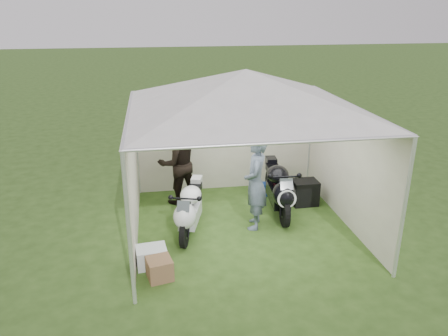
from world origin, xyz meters
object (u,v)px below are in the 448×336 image
at_px(motorcycle_white, 190,208).
at_px(person_blue_jacket, 256,183).
at_px(canopy_tent, 245,94).
at_px(equipment_box, 305,192).
at_px(crate_1, 160,269).
at_px(motorcycle_black, 279,188).
at_px(person_dark_jacket, 178,163).
at_px(paddock_stand, 270,189).
at_px(crate_0, 152,256).

relative_size(motorcycle_white, person_blue_jacket, 0.97).
xyz_separation_m(canopy_tent, equipment_box, (1.50, 0.79, -2.31)).
distance_m(motorcycle_white, crate_1, 1.56).
bearing_deg(motorcycle_white, person_blue_jacket, 17.18).
distance_m(motorcycle_black, person_blue_jacket, 0.87).
distance_m(person_blue_jacket, equipment_box, 1.65).
bearing_deg(person_dark_jacket, canopy_tent, 114.07).
bearing_deg(person_blue_jacket, person_dark_jacket, -120.28).
relative_size(canopy_tent, paddock_stand, 15.31).
relative_size(canopy_tent, crate_0, 11.69).
xyz_separation_m(paddock_stand, equipment_box, (0.60, -0.59, 0.13)).
bearing_deg(person_blue_jacket, motorcycle_black, 144.40).
bearing_deg(motorcycle_white, crate_0, -109.75).
bearing_deg(crate_1, motorcycle_white, 66.73).
relative_size(motorcycle_white, equipment_box, 3.31).
distance_m(canopy_tent, person_dark_jacket, 2.44).
bearing_deg(canopy_tent, equipment_box, 27.66).
bearing_deg(motorcycle_black, crate_0, -144.68).
height_order(paddock_stand, crate_1, crate_1).
distance_m(person_blue_jacket, crate_1, 2.45).
xyz_separation_m(motorcycle_black, person_blue_jacket, (-0.61, -0.50, 0.35)).
xyz_separation_m(crate_0, crate_1, (0.12, -0.38, 0.01)).
relative_size(paddock_stand, person_dark_jacket, 0.21).
bearing_deg(crate_0, person_blue_jacket, 28.04).
xyz_separation_m(paddock_stand, crate_0, (-2.65, -2.46, 0.02)).
height_order(motorcycle_white, person_blue_jacket, person_blue_jacket).
distance_m(canopy_tent, equipment_box, 2.87).
relative_size(equipment_box, crate_1, 1.43).
xyz_separation_m(canopy_tent, person_dark_jacket, (-1.14, 1.34, -1.69)).
relative_size(canopy_tent, person_blue_jacket, 3.13).
bearing_deg(equipment_box, paddock_stand, 135.48).
distance_m(person_dark_jacket, person_blue_jacket, 1.93).
distance_m(paddock_stand, person_blue_jacket, 1.74).
xyz_separation_m(motorcycle_black, crate_1, (-2.46, -1.94, -0.38)).
distance_m(canopy_tent, paddock_stand, 2.94).
bearing_deg(motorcycle_white, equipment_box, 34.30).
relative_size(motorcycle_white, paddock_stand, 4.75).
bearing_deg(motorcycle_black, person_dark_jacket, 160.62).
height_order(canopy_tent, equipment_box, canopy_tent).
height_order(motorcycle_black, person_dark_jacket, person_dark_jacket).
bearing_deg(motorcycle_white, canopy_tent, 19.26).
bearing_deg(person_blue_jacket, canopy_tent, -83.22).
bearing_deg(canopy_tent, motorcycle_black, 29.58).
xyz_separation_m(canopy_tent, paddock_stand, (0.90, 1.38, -2.44)).
bearing_deg(crate_1, canopy_tent, 42.00).
height_order(motorcycle_black, crate_0, motorcycle_black).
height_order(motorcycle_black, paddock_stand, motorcycle_black).
height_order(canopy_tent, crate_1, canopy_tent).
distance_m(person_dark_jacket, equipment_box, 2.77).
relative_size(canopy_tent, motorcycle_black, 2.82).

